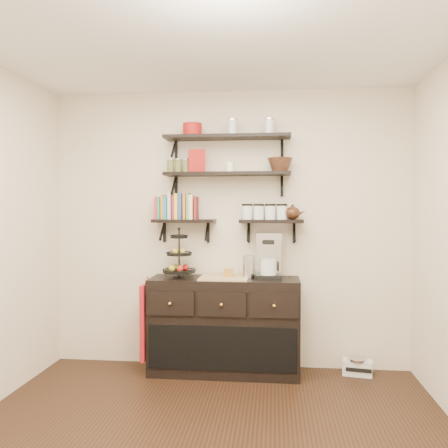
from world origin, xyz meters
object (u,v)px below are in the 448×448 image
fruit_stand (180,261)px  radio (357,367)px  sideboard (224,325)px  coffee_maker (268,257)px

fruit_stand → radio: (1.67, 0.06, -0.98)m
sideboard → fruit_stand: fruit_stand is taller
fruit_stand → sideboard: bearing=-0.4°
radio → fruit_stand: bearing=-167.6°
fruit_stand → radio: 1.94m
sideboard → fruit_stand: (-0.43, 0.00, 0.60)m
fruit_stand → radio: size_ratio=1.59×
fruit_stand → radio: fruit_stand is taller
coffee_maker → fruit_stand: bearing=178.3°
fruit_stand → coffee_maker: fruit_stand is taller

